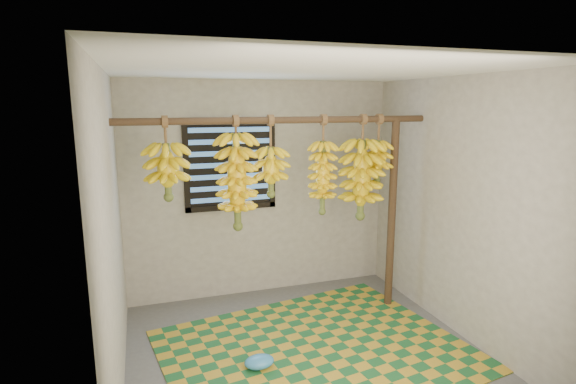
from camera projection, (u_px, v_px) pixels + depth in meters
name	position (u px, v px, depth m)	size (l,w,h in m)	color
floor	(308.00, 357.00, 3.88)	(3.00, 3.00, 0.01)	#4F4F4F
ceiling	(311.00, 69.00, 3.42)	(3.00, 3.00, 0.01)	silver
wall_back	(261.00, 190.00, 5.05)	(3.00, 0.01, 2.40)	gray
wall_left	(111.00, 240.00, 3.18)	(0.01, 3.00, 2.40)	gray
wall_right	(462.00, 209.00, 4.12)	(0.01, 3.00, 2.40)	gray
window	(230.00, 165.00, 4.86)	(1.00, 0.04, 1.00)	black
hanging_pole	(283.00, 120.00, 4.15)	(0.06, 0.06, 3.00)	#453120
support_post	(392.00, 215.00, 4.71)	(0.08, 0.08, 2.00)	#453120
woven_mat	(316.00, 350.00, 3.97)	(2.56, 2.05, 0.01)	#185327
plastic_bag	(259.00, 362.00, 3.69)	(0.25, 0.18, 0.10)	teal
banana_bunch_a	(167.00, 171.00, 3.90)	(0.36, 0.36, 0.73)	brown
banana_bunch_b	(237.00, 182.00, 4.12)	(0.35, 0.35, 1.05)	brown
banana_bunch_c	(271.00, 172.00, 4.20)	(0.32, 0.32, 0.76)	brown
banana_bunch_d	(323.00, 178.00, 4.38)	(0.28, 0.28, 0.97)	brown
banana_bunch_e	(361.00, 179.00, 4.52)	(0.42, 0.42, 1.05)	brown
banana_bunch_f	(378.00, 161.00, 4.54)	(0.29, 0.29, 0.70)	brown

